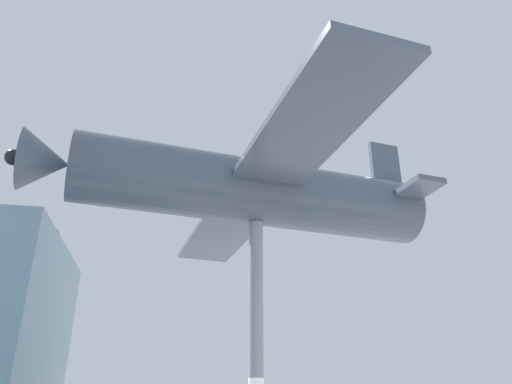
{
  "coord_description": "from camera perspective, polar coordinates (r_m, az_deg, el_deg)",
  "views": [
    {
      "loc": [
        -13.75,
        2.25,
        1.47
      ],
      "look_at": [
        0.0,
        0.0,
        7.89
      ],
      "focal_mm": 35.0,
      "sensor_mm": 36.0,
      "label": 1
    }
  ],
  "objects": [
    {
      "name": "suspended_airplane",
      "position": [
        15.26,
        -1.09,
        0.2
      ],
      "size": [
        14.54,
        12.59,
        3.58
      ],
      "rotation": [
        0.0,
        0.0,
        0.17
      ],
      "color": "#4C5666",
      "rests_on": "support_pylon_central"
    },
    {
      "name": "support_pylon_central",
      "position": [
        14.08,
        0.0,
        -16.7
      ],
      "size": [
        0.41,
        0.41,
        6.88
      ],
      "color": "#999EA3",
      "rests_on": "ground_plane"
    }
  ]
}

